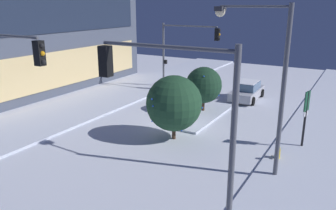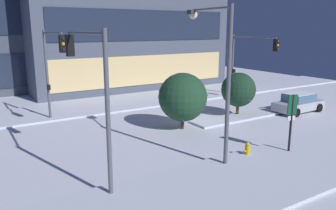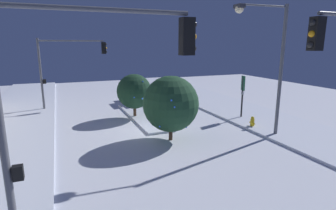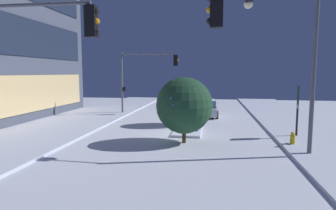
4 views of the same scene
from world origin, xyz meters
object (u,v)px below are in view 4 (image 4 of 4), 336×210
at_px(street_lamp_arched, 293,51).
at_px(decorated_tree_median, 184,105).
at_px(traffic_light_corner_near_left, 313,50).
at_px(parking_info_sign, 298,105).
at_px(traffic_light_corner_far_left, 16,59).
at_px(traffic_light_corner_far_right, 144,71).
at_px(car_near, 206,108).
at_px(fire_hydrant, 293,139).
at_px(decorated_tree_left_of_median, 183,99).

height_order(street_lamp_arched, decorated_tree_median, street_lamp_arched).
relative_size(traffic_light_corner_near_left, parking_info_sign, 2.05).
xyz_separation_m(traffic_light_corner_far_left, street_lamp_arched, (5.17, -10.35, 0.54)).
distance_m(traffic_light_corner_near_left, traffic_light_corner_far_right, 20.28).
bearing_deg(decorated_tree_median, street_lamp_arched, -107.52).
relative_size(car_near, street_lamp_arched, 0.58).
xyz_separation_m(traffic_light_corner_far_left, parking_info_sign, (9.10, -11.76, -2.37)).
distance_m(traffic_light_corner_far_right, street_lamp_arched, 15.89).
height_order(street_lamp_arched, fire_hydrant, street_lamp_arched).
height_order(traffic_light_corner_near_left, traffic_light_corner_far_right, traffic_light_corner_near_left).
bearing_deg(traffic_light_corner_near_left, traffic_light_corner_far_left, -4.29).
relative_size(traffic_light_corner_far_left, parking_info_sign, 2.02).
bearing_deg(fire_hydrant, traffic_light_corner_far_left, 122.11).
relative_size(traffic_light_corner_far_right, parking_info_sign, 1.86).
distance_m(decorated_tree_median, decorated_tree_left_of_median, 5.48).
xyz_separation_m(traffic_light_corner_near_left, decorated_tree_median, (7.52, 4.20, -2.41)).
bearing_deg(street_lamp_arched, traffic_light_corner_near_left, 82.95).
bearing_deg(decorated_tree_left_of_median, fire_hydrant, -129.74).
height_order(parking_info_sign, decorated_tree_median, decorated_tree_median).
height_order(street_lamp_arched, parking_info_sign, street_lamp_arched).
height_order(car_near, fire_hydrant, car_near).
height_order(car_near, decorated_tree_median, decorated_tree_median).
distance_m(traffic_light_corner_far_right, decorated_tree_median, 11.85).
height_order(traffic_light_corner_near_left, traffic_light_corner_far_left, traffic_light_corner_near_left).
height_order(car_near, decorated_tree_left_of_median, decorated_tree_left_of_median).
bearing_deg(street_lamp_arched, traffic_light_corner_far_left, 29.30).
height_order(fire_hydrant, decorated_tree_left_of_median, decorated_tree_left_of_median).
bearing_deg(traffic_light_corner_far_left, decorated_tree_left_of_median, 69.83).
bearing_deg(traffic_light_corner_far_right, traffic_light_corner_far_left, -90.99).
bearing_deg(decorated_tree_left_of_median, traffic_light_corner_far_left, 159.83).
relative_size(car_near, traffic_light_corner_far_right, 0.75).
distance_m(car_near, traffic_light_corner_far_left, 18.59).
relative_size(car_near, decorated_tree_median, 1.19).
bearing_deg(traffic_light_corner_near_left, fire_hydrant, -102.15).
relative_size(traffic_light_corner_far_right, street_lamp_arched, 0.78).
bearing_deg(traffic_light_corner_near_left, car_near, -79.90).
distance_m(traffic_light_corner_far_left, parking_info_sign, 15.06).
xyz_separation_m(street_lamp_arched, fire_hydrant, (1.71, -0.62, -4.56)).
relative_size(traffic_light_corner_far_left, traffic_light_corner_far_right, 1.09).
distance_m(traffic_light_corner_near_left, street_lamp_arched, 5.97).
distance_m(street_lamp_arched, decorated_tree_median, 6.15).
height_order(traffic_light_corner_near_left, parking_info_sign, traffic_light_corner_near_left).
relative_size(traffic_light_corner_far_left, street_lamp_arched, 0.85).
relative_size(fire_hydrant, parking_info_sign, 0.25).
bearing_deg(decorated_tree_left_of_median, traffic_light_corner_near_left, -159.55).
bearing_deg(fire_hydrant, decorated_tree_median, 90.65).
distance_m(traffic_light_corner_near_left, traffic_light_corner_far_left, 9.36).
xyz_separation_m(traffic_light_corner_near_left, parking_info_sign, (9.80, -2.43, -2.51)).
height_order(traffic_light_corner_far_right, decorated_tree_median, traffic_light_corner_far_right).
relative_size(parking_info_sign, decorated_tree_median, 0.85).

